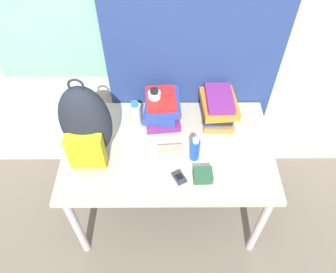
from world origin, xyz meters
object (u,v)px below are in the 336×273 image
Objects in this scene: sports_bottle at (155,106)px; sunglasses_case at (170,150)px; book_stack_left at (162,109)px; backpack at (86,125)px; book_stack_center at (218,108)px; water_bottle at (136,115)px; sunscreen_bottle at (195,149)px; cell_phone at (179,177)px; camera_pouch at (203,175)px.

sports_bottle reaches higher than sunglasses_case.
backpack is at bearing -146.69° from book_stack_left.
sports_bottle reaches higher than book_stack_center.
water_bottle reaches higher than sunglasses_case.
book_stack_left reaches higher than water_bottle.
backpack is 3.23× the size of sunscreen_bottle.
water_bottle is at bearing 142.87° from sunscreen_bottle.
backpack is 1.88× the size of book_stack_center.
sports_bottle is 1.69× the size of sunglasses_case.
book_stack_left is 0.47m from cell_phone.
sunscreen_bottle is (0.35, -0.27, -0.01)m from water_bottle.
water_bottle is at bearing -174.52° from book_stack_center.
book_stack_center is at bearing 19.73° from backpack.
book_stack_center is 1.53× the size of water_bottle.
sunglasses_case is 0.26m from camera_pouch.
book_stack_left is (0.40, 0.26, -0.14)m from backpack.
water_bottle is 0.57m from camera_pouch.
backpack is 3.56× the size of sunglasses_case.
book_stack_left is 1.91× the size of sunglasses_case.
cell_phone is 0.95× the size of camera_pouch.
sunglasses_case is at bearing -138.16° from book_stack_center.
book_stack_left reaches higher than cell_phone.
book_stack_center is at bearing 0.96° from book_stack_left.
sunscreen_bottle is at bearing -117.22° from book_stack_center.
book_stack_left reaches higher than sunglasses_case.
sports_bottle reaches higher than book_stack_left.
cell_phone is at bearing -119.05° from book_stack_center.
sports_bottle is 2.43× the size of camera_pouch.
backpack reaches higher than sunglasses_case.
book_stack_center is (0.35, 0.01, 0.00)m from book_stack_left.
water_bottle is 1.77× the size of camera_pouch.
water_bottle is at bearing -164.92° from book_stack_left.
backpack reaches higher than sunscreen_bottle.
sunscreen_bottle is 0.18m from cell_phone.
cell_phone is at bearing -57.61° from water_bottle.
cell_phone is 0.66× the size of sunglasses_case.
book_stack_center is 0.40m from sports_bottle.
sunglasses_case is 1.43× the size of camera_pouch.
book_stack_left is at bearing 15.08° from water_bottle.
book_stack_center reaches higher than water_bottle.
sports_bottle is 2.55× the size of cell_phone.
book_stack_center is 0.52m from water_bottle.
book_stack_center is at bearing 5.48° from water_bottle.
camera_pouch is (0.23, -0.45, -0.06)m from book_stack_left.
cell_phone is at bearing -20.44° from backpack.
backpack is 0.69m from camera_pouch.
water_bottle is (0.24, 0.22, -0.15)m from backpack.
camera_pouch reaches higher than cell_phone.
camera_pouch is at bearing -75.51° from sunscreen_bottle.
sunglasses_case is at bearing 105.31° from cell_phone.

